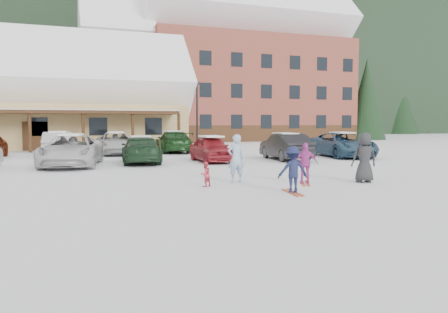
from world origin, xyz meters
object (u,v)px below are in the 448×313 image
object	(u,v)px
toddler_red	(205,174)
child_magenta	(306,163)
parked_car_4	(211,149)
parked_car_9	(58,144)
child_navy	(293,170)
bystander_dark	(364,158)
alpine_hotel	(230,69)
parked_car_10	(116,143)
parked_car_2	(72,150)
parked_car_5	(285,147)
day_lodge	(12,101)
parked_car_6	(342,145)
adult_skier	(236,158)
parked_car_11	(173,142)
lamp_post	(197,110)
parked_car_3	(141,150)

from	to	relation	value
toddler_red	child_magenta	bearing A→B (deg)	145.53
parked_car_4	parked_car_9	size ratio (longest dim) A/B	0.87
parked_car_9	child_navy	bearing A→B (deg)	113.23
bystander_dark	alpine_hotel	bearing A→B (deg)	-86.53
toddler_red	parked_car_9	bearing A→B (deg)	-98.71
parked_car_10	toddler_red	bearing A→B (deg)	-83.51
bystander_dark	parked_car_2	distance (m)	13.80
parked_car_5	bystander_dark	bearing A→B (deg)	84.76
day_lodge	bystander_dark	world-z (taller)	day_lodge
parked_car_2	parked_car_6	xyz separation A→B (m)	(15.85, 0.32, -0.02)
adult_skier	parked_car_5	xyz separation A→B (m)	(6.07, 7.79, -0.11)
alpine_hotel	child_navy	size ratio (longest dim) A/B	21.94
child_magenta	parked_car_5	distance (m)	9.71
adult_skier	parked_car_11	size ratio (longest dim) A/B	0.33
lamp_post	parked_car_2	bearing A→B (deg)	-127.03
adult_skier	parked_car_4	bearing A→B (deg)	-104.41
adult_skier	child_magenta	size ratio (longest dim) A/B	1.20
lamp_post	parked_car_5	bearing A→B (deg)	-85.41
alpine_hotel	lamp_post	bearing A→B (deg)	-120.11
alpine_hotel	parked_car_2	xyz separation A→B (m)	(-18.80, -28.26, -7.85)
parked_car_5	day_lodge	bearing A→B (deg)	-43.88
child_magenta	parked_car_9	world-z (taller)	parked_car_9
adult_skier	parked_car_11	bearing A→B (deg)	-97.65
child_magenta	bystander_dark	xyz separation A→B (m)	(2.14, -0.43, 0.18)
parked_car_3	parked_car_5	distance (m)	8.15
parked_car_4	parked_car_9	xyz separation A→B (m)	(-7.95, 6.66, 0.08)
lamp_post	child_magenta	bearing A→B (deg)	-96.77
lamp_post	child_navy	xyz separation A→B (m)	(-4.15, -24.73, -2.48)
adult_skier	parked_car_9	size ratio (longest dim) A/B	0.37
adult_skier	parked_car_9	distance (m)	16.01
child_navy	parked_car_10	bearing A→B (deg)	-70.94
toddler_red	parked_car_2	xyz separation A→B (m)	(-4.15, 8.74, 0.36)
parked_car_3	parked_car_9	size ratio (longest dim) A/B	1.03
bystander_dark	parked_car_6	world-z (taller)	bystander_dark
toddler_red	parked_car_10	world-z (taller)	parked_car_10
bystander_dark	parked_car_3	bearing A→B (deg)	-41.04
adult_skier	child_navy	bearing A→B (deg)	103.14
day_lodge	parked_car_3	xyz separation A→B (m)	(7.93, -17.76, -3.24)
parked_car_4	adult_skier	bearing A→B (deg)	-101.60
adult_skier	parked_car_2	size ratio (longest dim) A/B	0.31
parked_car_3	day_lodge	bearing A→B (deg)	-60.07
toddler_red	parked_car_5	distance (m)	11.21
parked_car_10	parked_car_11	world-z (taller)	parked_car_11
child_magenta	parked_car_10	distance (m)	17.20
bystander_dark	parked_car_4	size ratio (longest dim) A/B	0.44
day_lodge	parked_car_4	bearing A→B (deg)	-57.42
lamp_post	child_magenta	size ratio (longest dim) A/B	3.88
parked_car_6	parked_car_10	distance (m)	14.73
adult_skier	parked_car_10	distance (m)	15.62
bystander_dark	parked_car_5	size ratio (longest dim) A/B	0.39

